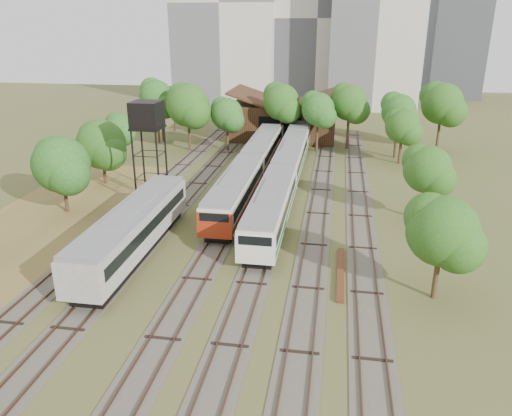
# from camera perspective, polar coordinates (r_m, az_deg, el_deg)

# --- Properties ---
(ground) EXTENTS (240.00, 240.00, 0.00)m
(ground) POSITION_cam_1_polar(r_m,az_deg,el_deg) (27.67, -8.76, -18.76)
(ground) COLOR #475123
(ground) RESTS_ON ground
(tracks) EXTENTS (24.60, 80.00, 0.19)m
(tracks) POSITION_cam_1_polar(r_m,az_deg,el_deg) (49.07, -0.69, -0.17)
(tracks) COLOR #4C473D
(tracks) RESTS_ON ground
(railcar_red_set) EXTENTS (2.94, 34.58, 3.63)m
(railcar_red_set) POSITION_cam_1_polar(r_m,az_deg,el_deg) (56.36, -0.59, 4.61)
(railcar_red_set) COLOR black
(railcar_red_set) RESTS_ON ground
(railcar_green_set) EXTENTS (2.96, 52.08, 3.66)m
(railcar_green_set) POSITION_cam_1_polar(r_m,az_deg,el_deg) (60.39, 3.95, 5.67)
(railcar_green_set) COLOR black
(railcar_green_set) RESTS_ON ground
(railcar_rear) EXTENTS (3.04, 16.08, 3.77)m
(railcar_rear) POSITION_cam_1_polar(r_m,az_deg,el_deg) (82.62, 2.71, 9.79)
(railcar_rear) COLOR black
(railcar_rear) RESTS_ON ground
(old_grey_coach) EXTENTS (3.13, 18.00, 3.87)m
(old_grey_coach) POSITION_cam_1_polar(r_m,az_deg,el_deg) (40.33, -13.84, -2.37)
(old_grey_coach) COLOR black
(old_grey_coach) RESTS_ON ground
(water_tower) EXTENTS (2.92, 2.92, 10.11)m
(water_tower) POSITION_cam_1_polar(r_m,az_deg,el_deg) (51.00, -12.37, 10.05)
(water_tower) COLOR black
(water_tower) RESTS_ON ground
(rail_pile_far) EXTENTS (0.51, 8.13, 0.26)m
(rail_pile_far) POSITION_cam_1_polar(r_m,az_deg,el_deg) (37.35, 9.63, -7.33)
(rail_pile_far) COLOR #5C2F1A
(rail_pile_far) RESTS_ON ground
(maintenance_shed) EXTENTS (16.45, 11.55, 7.58)m
(maintenance_shed) POSITION_cam_1_polar(r_m,az_deg,el_deg) (79.94, 3.23, 10.09)
(maintenance_shed) COLOR #341F13
(maintenance_shed) RESTS_ON ground
(tree_band_left) EXTENTS (9.16, 73.33, 8.50)m
(tree_band_left) POSITION_cam_1_polar(r_m,az_deg,el_deg) (52.04, -22.67, 5.27)
(tree_band_left) COLOR #382616
(tree_band_left) RESTS_ON ground
(tree_band_far) EXTENTS (46.28, 11.32, 9.56)m
(tree_band_far) POSITION_cam_1_polar(r_m,az_deg,el_deg) (71.65, 4.21, 11.67)
(tree_band_far) COLOR #382616
(tree_band_far) RESTS_ON ground
(tree_band_right) EXTENTS (5.73, 38.89, 7.17)m
(tree_band_right) POSITION_cam_1_polar(r_m,az_deg,el_deg) (48.51, 18.28, 4.51)
(tree_band_right) COLOR #382616
(tree_band_right) RESTS_ON ground
(tower_left) EXTENTS (22.00, 16.00, 42.00)m
(tower_left) POSITION_cam_1_polar(r_m,az_deg,el_deg) (118.00, -3.33, 22.29)
(tower_left) COLOR beige
(tower_left) RESTS_ON ground
(tower_centre) EXTENTS (20.00, 18.00, 36.00)m
(tower_centre) POSITION_cam_1_polar(r_m,az_deg,el_deg) (120.30, 7.26, 20.71)
(tower_centre) COLOR beige
(tower_centre) RESTS_ON ground
(tower_far_right) EXTENTS (12.00, 12.00, 28.00)m
(tower_far_right) POSITION_cam_1_polar(r_m,az_deg,el_deg) (132.93, 21.99, 17.71)
(tower_far_right) COLOR #3D4044
(tower_far_right) RESTS_ON ground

